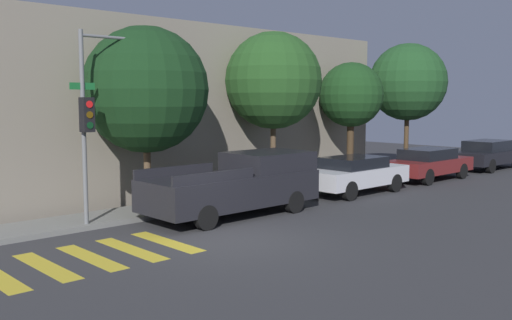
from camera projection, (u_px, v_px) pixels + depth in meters
name	position (u px, v px, depth m)	size (l,w,h in m)	color
ground_plane	(227.00, 239.00, 14.08)	(60.00, 60.00, 0.00)	#333335
sidewalk	(139.00, 213.00, 17.04)	(26.00, 1.76, 0.14)	slate
building_row	(72.00, 111.00, 19.83)	(26.00, 6.00, 6.11)	gray
crosswalk	(91.00, 257.00, 12.46)	(4.43, 2.60, 0.00)	gold
traffic_light_pole	(100.00, 99.00, 15.11)	(2.38, 0.56, 5.25)	slate
pickup_truck	(239.00, 184.00, 17.03)	(5.48, 2.12, 1.82)	black
sedan_near_corner	(355.00, 174.00, 20.90)	(4.40, 1.83, 1.36)	silver
sedan_middle	(429.00, 163.00, 24.41)	(4.57, 1.79, 1.37)	maroon
sedan_far_end	(488.00, 154.00, 28.24)	(4.69, 1.81, 1.44)	black
tree_near_corner	(146.00, 90.00, 16.88)	(3.76, 3.76, 5.61)	brown
tree_midblock	(273.00, 81.00, 20.45)	(3.49, 3.49, 5.87)	brown
tree_far_end	(351.00, 95.00, 23.59)	(2.68, 2.68, 4.98)	#42301E
tree_behind_truck	(408.00, 82.00, 26.41)	(3.57, 3.57, 6.04)	#4C3823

